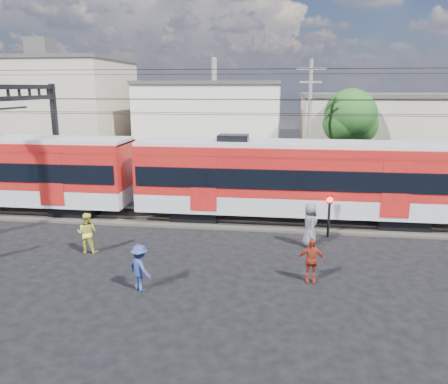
{
  "coord_description": "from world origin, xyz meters",
  "views": [
    {
      "loc": [
        4.31,
        -13.73,
        6.79
      ],
      "look_at": [
        1.82,
        5.0,
        2.24
      ],
      "focal_mm": 35.0,
      "sensor_mm": 36.0,
      "label": 1
    }
  ],
  "objects": [
    {
      "name": "utility_pole_mid",
      "position": [
        6.0,
        15.0,
        4.53
      ],
      "size": [
        1.8,
        0.24,
        8.5
      ],
      "color": "slate",
      "rests_on": "ground"
    },
    {
      "name": "building_midwest",
      "position": [
        -2.0,
        27.0,
        3.66
      ],
      "size": [
        12.24,
        12.24,
        7.3
      ],
      "color": "beige",
      "rests_on": "ground"
    },
    {
      "name": "track_bed",
      "position": [
        0.0,
        8.0,
        0.06
      ],
      "size": [
        70.0,
        3.4,
        0.12
      ],
      "primitive_type": "cube",
      "color": "#2D2823",
      "rests_on": "ground"
    },
    {
      "name": "pedestrian_e",
      "position": [
        5.63,
        4.69,
        0.97
      ],
      "size": [
        0.8,
        1.05,
        1.93
      ],
      "primitive_type": "imported",
      "rotation": [
        0.0,
        0.0,
        1.78
      ],
      "color": "#535458",
      "rests_on": "ground"
    },
    {
      "name": "rail_near",
      "position": [
        0.0,
        7.25,
        0.18
      ],
      "size": [
        70.0,
        0.12,
        0.12
      ],
      "primitive_type": "cube",
      "color": "#59544C",
      "rests_on": "track_bed"
    },
    {
      "name": "building_mideast",
      "position": [
        14.0,
        24.0,
        3.16
      ],
      "size": [
        16.32,
        10.2,
        6.3
      ],
      "color": "gray",
      "rests_on": "ground"
    },
    {
      "name": "catenary",
      "position": [
        -8.65,
        8.0,
        5.14
      ],
      "size": [
        70.0,
        9.3,
        7.52
      ],
      "color": "black",
      "rests_on": "ground"
    },
    {
      "name": "ground",
      "position": [
        0.0,
        0.0,
        0.0
      ],
      "size": [
        120.0,
        120.0,
        0.0
      ],
      "primitive_type": "plane",
      "color": "black",
      "rests_on": "ground"
    },
    {
      "name": "tree_near",
      "position": [
        9.19,
        18.09,
        4.66
      ],
      "size": [
        3.82,
        3.64,
        6.72
      ],
      "color": "#382619",
      "rests_on": "ground"
    },
    {
      "name": "crossing_signal",
      "position": [
        6.56,
        5.97,
        1.37
      ],
      "size": [
        0.29,
        0.29,
        1.98
      ],
      "color": "black",
      "rests_on": "ground"
    },
    {
      "name": "commuter_train",
      "position": [
        5.3,
        8.0,
        2.4
      ],
      "size": [
        50.3,
        3.08,
        4.17
      ],
      "color": "black",
      "rests_on": "ground"
    },
    {
      "name": "pedestrian_d",
      "position": [
        5.46,
        0.99,
        0.82
      ],
      "size": [
        0.98,
        0.44,
        1.64
      ],
      "primitive_type": "imported",
      "rotation": [
        0.0,
        0.0,
        0.04
      ],
      "color": "maroon",
      "rests_on": "ground"
    },
    {
      "name": "building_west",
      "position": [
        -17.0,
        24.0,
        4.66
      ],
      "size": [
        14.28,
        10.2,
        9.3
      ],
      "color": "gray",
      "rests_on": "ground"
    },
    {
      "name": "rail_far",
      "position": [
        0.0,
        8.75,
        0.18
      ],
      "size": [
        70.0,
        0.12,
        0.12
      ],
      "primitive_type": "cube",
      "color": "#59544C",
      "rests_on": "track_bed"
    },
    {
      "name": "pedestrian_c",
      "position": [
        -0.34,
        -0.45,
        0.82
      ],
      "size": [
        1.22,
        1.12,
        1.64
      ],
      "primitive_type": "imported",
      "rotation": [
        0.0,
        0.0,
        2.52
      ],
      "color": "navy",
      "rests_on": "ground"
    },
    {
      "name": "pedestrian_b",
      "position": [
        -3.64,
        2.66,
        0.86
      ],
      "size": [
        0.87,
        0.7,
        1.73
      ],
      "primitive_type": "imported",
      "rotation": [
        0.0,
        0.0,
        3.2
      ],
      "color": "gold",
      "rests_on": "ground"
    }
  ]
}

